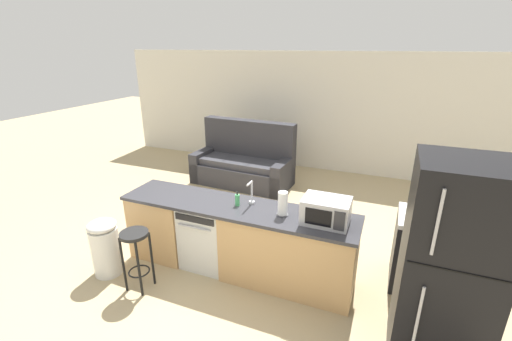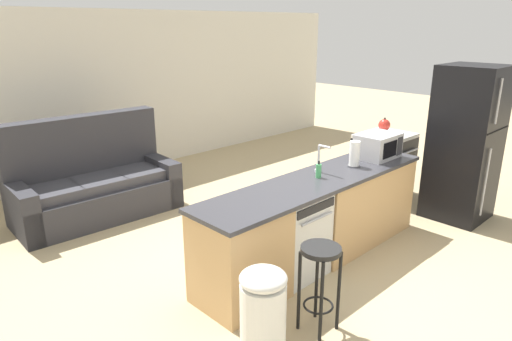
# 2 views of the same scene
# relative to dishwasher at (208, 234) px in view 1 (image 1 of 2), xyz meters

# --- Properties ---
(ground_plane) EXTENTS (24.00, 24.00, 0.00)m
(ground_plane) POSITION_rel_dishwasher_xyz_m (0.25, 0.00, -0.42)
(ground_plane) COLOR tan
(wall_back) EXTENTS (10.00, 0.06, 2.60)m
(wall_back) POSITION_rel_dishwasher_xyz_m (0.55, 4.20, 0.88)
(wall_back) COLOR silver
(wall_back) RESTS_ON ground_plane
(kitchen_counter) EXTENTS (2.94, 0.66, 0.90)m
(kitchen_counter) POSITION_rel_dishwasher_xyz_m (0.49, 0.00, -0.00)
(kitchen_counter) COLOR tan
(kitchen_counter) RESTS_ON ground_plane
(dishwasher) EXTENTS (0.58, 0.61, 0.84)m
(dishwasher) POSITION_rel_dishwasher_xyz_m (0.00, 0.00, 0.00)
(dishwasher) COLOR silver
(dishwasher) RESTS_ON ground_plane
(stove_range) EXTENTS (0.76, 0.68, 0.90)m
(stove_range) POSITION_rel_dishwasher_xyz_m (2.60, 0.55, 0.03)
(stove_range) COLOR black
(stove_range) RESTS_ON ground_plane
(refrigerator) EXTENTS (0.72, 0.73, 1.92)m
(refrigerator) POSITION_rel_dishwasher_xyz_m (2.60, -0.55, 0.54)
(refrigerator) COLOR black
(refrigerator) RESTS_ON ground_plane
(microwave) EXTENTS (0.50, 0.37, 0.28)m
(microwave) POSITION_rel_dishwasher_xyz_m (1.48, -0.00, 0.62)
(microwave) COLOR #B7B7BC
(microwave) RESTS_ON kitchen_counter
(sink_faucet) EXTENTS (0.07, 0.18, 0.30)m
(sink_faucet) POSITION_rel_dishwasher_xyz_m (0.56, 0.12, 0.61)
(sink_faucet) COLOR silver
(sink_faucet) RESTS_ON kitchen_counter
(paper_towel_roll) EXTENTS (0.14, 0.14, 0.28)m
(paper_towel_roll) POSITION_rel_dishwasher_xyz_m (0.99, -0.01, 0.62)
(paper_towel_roll) COLOR #4C4C51
(paper_towel_roll) RESTS_ON kitchen_counter
(soap_bottle) EXTENTS (0.06, 0.06, 0.18)m
(soap_bottle) POSITION_rel_dishwasher_xyz_m (0.42, 0.02, 0.55)
(soap_bottle) COLOR #4CB266
(soap_bottle) RESTS_ON kitchen_counter
(kettle) EXTENTS (0.21, 0.17, 0.19)m
(kettle) POSITION_rel_dishwasher_xyz_m (2.77, 0.68, 0.56)
(kettle) COLOR red
(kettle) RESTS_ON stove_range
(bar_stool) EXTENTS (0.32, 0.32, 0.74)m
(bar_stool) POSITION_rel_dishwasher_xyz_m (-0.51, -0.75, 0.11)
(bar_stool) COLOR black
(bar_stool) RESTS_ON ground_plane
(trash_bin) EXTENTS (0.35, 0.35, 0.74)m
(trash_bin) POSITION_rel_dishwasher_xyz_m (-1.07, -0.68, -0.04)
(trash_bin) COLOR white
(trash_bin) RESTS_ON ground_plane
(couch) EXTENTS (2.04, 1.00, 1.27)m
(couch) POSITION_rel_dishwasher_xyz_m (-0.72, 2.77, -0.03)
(couch) COLOR #2D2D33
(couch) RESTS_ON ground_plane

